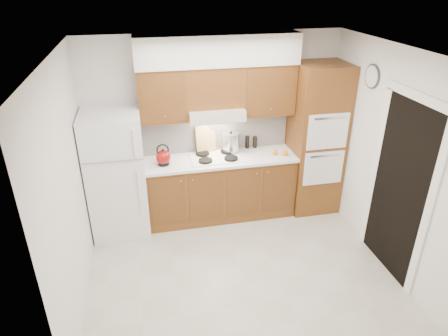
% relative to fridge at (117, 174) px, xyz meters
% --- Properties ---
extents(floor, '(3.60, 3.60, 0.00)m').
position_rel_fridge_xyz_m(floor, '(1.41, -1.14, -0.86)').
color(floor, '#BBB4A4').
rests_on(floor, ground).
extents(ceiling, '(3.60, 3.60, 0.00)m').
position_rel_fridge_xyz_m(ceiling, '(1.41, -1.14, 1.74)').
color(ceiling, white).
rests_on(ceiling, wall_back).
extents(wall_back, '(3.60, 0.02, 2.60)m').
position_rel_fridge_xyz_m(wall_back, '(1.41, 0.36, 0.44)').
color(wall_back, white).
rests_on(wall_back, floor).
extents(wall_left, '(0.02, 3.00, 2.60)m').
position_rel_fridge_xyz_m(wall_left, '(-0.40, -1.14, 0.44)').
color(wall_left, white).
rests_on(wall_left, floor).
extents(wall_right, '(0.02, 3.00, 2.60)m').
position_rel_fridge_xyz_m(wall_right, '(3.21, -1.14, 0.44)').
color(wall_right, white).
rests_on(wall_right, floor).
extents(fridge, '(0.75, 0.72, 1.72)m').
position_rel_fridge_xyz_m(fridge, '(0.00, 0.00, 0.00)').
color(fridge, white).
rests_on(fridge, floor).
extents(base_cabinets, '(2.11, 0.60, 0.90)m').
position_rel_fridge_xyz_m(base_cabinets, '(1.43, 0.06, -0.41)').
color(base_cabinets, brown).
rests_on(base_cabinets, floor).
extents(countertop, '(2.13, 0.62, 0.04)m').
position_rel_fridge_xyz_m(countertop, '(1.43, 0.05, 0.06)').
color(countertop, white).
rests_on(countertop, base_cabinets).
extents(backsplash, '(2.11, 0.03, 0.56)m').
position_rel_fridge_xyz_m(backsplash, '(1.43, 0.34, 0.36)').
color(backsplash, white).
rests_on(backsplash, countertop).
extents(oven_cabinet, '(0.70, 0.65, 2.20)m').
position_rel_fridge_xyz_m(oven_cabinet, '(2.85, 0.03, 0.24)').
color(oven_cabinet, brown).
rests_on(oven_cabinet, floor).
extents(upper_cab_left, '(0.63, 0.33, 0.70)m').
position_rel_fridge_xyz_m(upper_cab_left, '(0.69, 0.19, 0.99)').
color(upper_cab_left, brown).
rests_on(upper_cab_left, wall_back).
extents(upper_cab_right, '(0.73, 0.33, 0.70)m').
position_rel_fridge_xyz_m(upper_cab_right, '(2.12, 0.19, 0.99)').
color(upper_cab_right, brown).
rests_on(upper_cab_right, wall_back).
extents(range_hood, '(0.75, 0.45, 0.15)m').
position_rel_fridge_xyz_m(range_hood, '(1.38, 0.13, 0.71)').
color(range_hood, silver).
rests_on(range_hood, wall_back).
extents(upper_cab_over_hood, '(0.75, 0.33, 0.55)m').
position_rel_fridge_xyz_m(upper_cab_over_hood, '(1.38, 0.19, 1.06)').
color(upper_cab_over_hood, brown).
rests_on(upper_cab_over_hood, range_hood).
extents(soffit, '(2.13, 0.36, 0.40)m').
position_rel_fridge_xyz_m(soffit, '(1.43, 0.18, 1.54)').
color(soffit, silver).
rests_on(soffit, wall_back).
extents(cooktop, '(0.74, 0.50, 0.01)m').
position_rel_fridge_xyz_m(cooktop, '(1.38, 0.07, 0.09)').
color(cooktop, white).
rests_on(cooktop, countertop).
extents(doorway, '(0.02, 0.90, 2.10)m').
position_rel_fridge_xyz_m(doorway, '(3.19, -1.49, 0.19)').
color(doorway, black).
rests_on(doorway, floor).
extents(wall_clock, '(0.02, 0.30, 0.30)m').
position_rel_fridge_xyz_m(wall_clock, '(3.19, -0.59, 1.29)').
color(wall_clock, '#3F3833').
rests_on(wall_clock, wall_right).
extents(kettle, '(0.23, 0.23, 0.20)m').
position_rel_fridge_xyz_m(kettle, '(0.63, -0.00, 0.19)').
color(kettle, maroon).
rests_on(kettle, countertop).
extents(cutting_board, '(0.30, 0.15, 0.38)m').
position_rel_fridge_xyz_m(cutting_board, '(1.27, 0.30, 0.28)').
color(cutting_board, tan).
rests_on(cutting_board, countertop).
extents(stock_pot, '(0.32, 0.32, 0.25)m').
position_rel_fridge_xyz_m(stock_pot, '(1.62, 0.22, 0.24)').
color(stock_pot, silver).
rests_on(stock_pot, cooktop).
extents(condiment_a, '(0.07, 0.07, 0.22)m').
position_rel_fridge_xyz_m(condiment_a, '(1.70, 0.31, 0.19)').
color(condiment_a, black).
rests_on(condiment_a, countertop).
extents(condiment_b, '(0.07, 0.07, 0.19)m').
position_rel_fridge_xyz_m(condiment_b, '(1.89, 0.31, 0.17)').
color(condiment_b, black).
rests_on(condiment_b, countertop).
extents(condiment_c, '(0.08, 0.08, 0.17)m').
position_rel_fridge_xyz_m(condiment_c, '(2.01, 0.30, 0.17)').
color(condiment_c, black).
rests_on(condiment_c, countertop).
extents(orange_near, '(0.09, 0.09, 0.08)m').
position_rel_fridge_xyz_m(orange_near, '(2.21, -0.01, 0.12)').
color(orange_near, orange).
rests_on(orange_near, countertop).
extents(orange_far, '(0.11, 0.11, 0.08)m').
position_rel_fridge_xyz_m(orange_far, '(2.34, -0.07, 0.12)').
color(orange_far, orange).
rests_on(orange_far, countertop).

